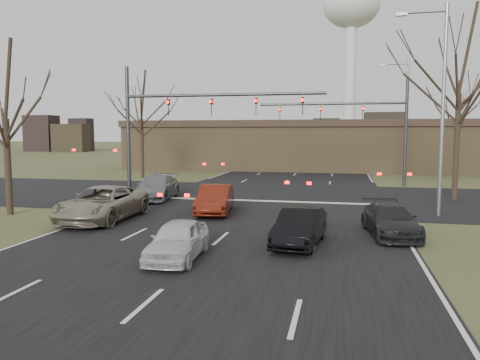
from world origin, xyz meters
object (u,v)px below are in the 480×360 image
Objects in this scene: building at (320,145)px; car_charcoal_sedan at (390,220)px; mast_arm_near at (178,115)px; car_silver_suv at (102,204)px; streetlight_right_near at (439,99)px; mast_arm_far at (367,119)px; water_tower at (351,16)px; streetlight_right_far at (404,113)px; car_red_ahead at (215,199)px; car_white_sedan at (178,240)px; car_grey_ahead at (156,187)px; car_black_hatch at (300,227)px.

building is 33.36m from car_charcoal_sedan.
mast_arm_near is 8.72m from car_silver_suv.
streetlight_right_near is (14.05, -3.00, 0.51)m from mast_arm_near.
mast_arm_near is 15.17m from mast_arm_far.
building is 0.95× the size of water_tower.
water_tower is 7.97× the size of car_silver_suv.
water_tower reaches higher than streetlight_right_far.
water_tower is 10.35× the size of car_red_ahead.
car_white_sedan is 0.74× the size of car_grey_ahead.
streetlight_right_near reaches higher than mast_arm_far.
car_white_sedan is (5.61, -5.46, -0.16)m from car_silver_suv.
streetlight_right_near reaches higher than building.
water_tower is at bearing 83.26° from car_white_sedan.
streetlight_right_near reaches higher than car_charcoal_sedan.
water_tower is 114.02m from streetlight_right_near.
car_grey_ahead is (-0.26, 7.02, -0.07)m from car_silver_suv.
water_tower is 111.80m from mast_arm_near.
streetlight_right_far is at bearing -87.95° from water_tower.
car_black_hatch is (8.22, -10.28, -4.43)m from mast_arm_near.
streetlight_right_near is at bearing 42.98° from car_white_sedan.
car_grey_ahead reaches higher than car_red_ahead.
car_silver_suv is (-1.01, -7.52, -4.30)m from mast_arm_near.
water_tower is 122.38m from car_black_hatch.
car_red_ahead is (-11.04, -18.56, -4.88)m from streetlight_right_far.
water_tower reaches higher than car_red_ahead.
streetlight_right_near is (2.64, -13.00, 0.57)m from mast_arm_far.
car_red_ahead is (-10.54, -1.56, -4.88)m from streetlight_right_near.
streetlight_right_near is 2.76× the size of car_white_sedan.
car_grey_ahead is at bearing -140.38° from mast_arm_far.
car_grey_ahead is at bearing 140.19° from car_black_hatch.
water_tower is 125.11m from car_white_sedan.
mast_arm_near is at bearing -95.99° from water_tower.
car_black_hatch is at bearing -128.69° from streetlight_right_near.
mast_arm_near is at bearing -106.13° from building.
mast_arm_near reaches higher than car_black_hatch.
car_white_sedan is at bearing -93.16° from water_tower.
streetlight_right_near is 2.37× the size of car_charcoal_sedan.
streetlight_right_far is 2.55× the size of car_black_hatch.
car_white_sedan is (4.60, -12.98, -4.45)m from mast_arm_near.
water_tower reaches higher than mast_arm_far.
building reaches higher than car_white_sedan.
mast_arm_near is 2.47× the size of car_grey_ahead.
building is 4.24× the size of streetlight_right_near.
water_tower reaches higher than car_grey_ahead.
streetlight_right_far is at bearing 51.57° from car_red_ahead.
water_tower is at bearing 94.59° from car_black_hatch.
streetlight_right_far is (0.50, 17.00, 0.00)m from streetlight_right_near.
mast_arm_far is at bearing 53.82° from car_red_ahead.
car_silver_suv reaches higher than car_white_sedan.
water_tower reaches higher than streetlight_right_near.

